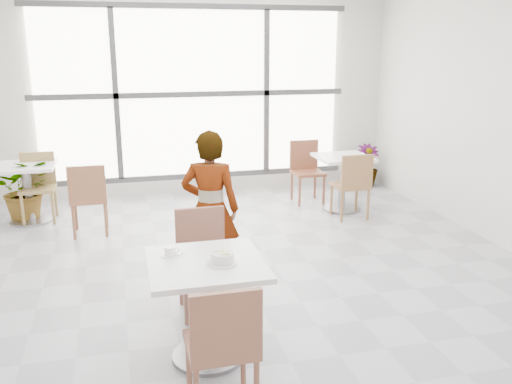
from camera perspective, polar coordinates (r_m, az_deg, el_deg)
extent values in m
plane|color=#9E9EA5|center=(5.21, -0.82, -9.83)|extent=(7.00, 7.00, 0.00)
plane|color=silver|center=(8.19, -6.64, 10.18)|extent=(6.00, 0.00, 6.00)
cube|color=white|center=(8.13, -6.58, 10.14)|extent=(4.40, 0.04, 2.40)
cube|color=#3F3F42|center=(8.10, -6.55, 10.13)|extent=(4.60, 0.05, 0.08)
cube|color=#3F3F42|center=(8.03, -14.46, 9.71)|extent=(0.08, 0.05, 2.40)
cube|color=#3F3F42|center=(8.32, 1.09, 10.35)|extent=(0.08, 0.05, 2.40)
cube|color=#3F3F42|center=(8.30, -6.30, 1.71)|extent=(4.60, 0.05, 0.08)
cube|color=#3F3F42|center=(8.09, -6.83, 18.76)|extent=(4.60, 0.05, 0.08)
cube|color=white|center=(3.82, -5.28, -7.51)|extent=(0.80, 0.80, 0.04)
cylinder|color=slate|center=(3.98, -5.15, -12.50)|extent=(0.10, 0.10, 0.71)
cylinder|color=slate|center=(4.15, -5.03, -16.66)|extent=(0.52, 0.52, 0.03)
cube|color=brown|center=(3.46, -3.71, -15.66)|extent=(0.42, 0.42, 0.04)
cube|color=brown|center=(3.18, -3.13, -13.82)|extent=(0.42, 0.04, 0.42)
cylinder|color=brown|center=(3.76, -1.36, -16.92)|extent=(0.04, 0.04, 0.41)
cylinder|color=brown|center=(3.71, -7.06, -17.53)|extent=(0.04, 0.04, 0.41)
cube|color=brown|center=(4.59, -5.45, -7.58)|extent=(0.42, 0.42, 0.04)
cube|color=brown|center=(4.69, -5.88, -4.10)|extent=(0.42, 0.04, 0.42)
cylinder|color=brown|center=(4.50, -7.32, -11.27)|extent=(0.04, 0.04, 0.41)
cylinder|color=brown|center=(4.83, -7.86, -9.40)|extent=(0.04, 0.04, 0.41)
cylinder|color=brown|center=(4.55, -2.74, -10.85)|extent=(0.04, 0.04, 0.41)
cylinder|color=brown|center=(4.87, -3.60, -9.04)|extent=(0.04, 0.04, 0.41)
cylinder|color=silver|center=(3.76, -3.55, -7.42)|extent=(0.21, 0.21, 0.01)
cylinder|color=silver|center=(3.75, -3.56, -6.84)|extent=(0.16, 0.16, 0.07)
torus|color=silver|center=(3.74, -3.57, -6.40)|extent=(0.16, 0.16, 0.01)
cylinder|color=tan|center=(3.75, -3.56, -6.87)|extent=(0.14, 0.14, 0.05)
cylinder|color=#F3E19D|center=(3.75, -3.43, -6.37)|extent=(0.03, 0.03, 0.02)
cylinder|color=beige|center=(3.75, -2.96, -6.34)|extent=(0.03, 0.03, 0.02)
cylinder|color=beige|center=(3.76, -4.22, -6.25)|extent=(0.03, 0.03, 0.01)
cylinder|color=beige|center=(3.77, -2.98, -6.19)|extent=(0.03, 0.03, 0.02)
cylinder|color=#F2E59C|center=(3.71, -3.73, -6.54)|extent=(0.03, 0.03, 0.02)
cylinder|color=#F8EBA0|center=(3.78, -3.59, -6.19)|extent=(0.03, 0.03, 0.01)
cylinder|color=#F2E59C|center=(3.70, -3.37, -6.55)|extent=(0.03, 0.03, 0.02)
cylinder|color=#ECE798|center=(3.75, -3.57, -6.21)|extent=(0.03, 0.03, 0.02)
cylinder|color=#F0E29B|center=(3.73, -3.35, -6.40)|extent=(0.03, 0.03, 0.02)
cylinder|color=beige|center=(3.74, -3.47, -6.43)|extent=(0.03, 0.03, 0.02)
cylinder|color=beige|center=(3.71, -2.99, -6.49)|extent=(0.03, 0.03, 0.02)
cylinder|color=beige|center=(3.76, -3.19, -6.31)|extent=(0.03, 0.03, 0.01)
cylinder|color=white|center=(3.94, -8.98, -6.55)|extent=(0.13, 0.13, 0.01)
cylinder|color=white|center=(3.93, -9.00, -6.09)|extent=(0.08, 0.08, 0.06)
torus|color=white|center=(3.93, -8.37, -6.04)|extent=(0.05, 0.01, 0.05)
cylinder|color=black|center=(3.92, -9.01, -5.76)|extent=(0.07, 0.07, 0.00)
cube|color=silver|center=(3.93, -8.22, -6.50)|extent=(0.09, 0.05, 0.00)
sphere|color=silver|center=(3.94, -7.74, -6.37)|extent=(0.02, 0.02, 0.02)
imported|color=black|center=(5.04, -4.80, -1.79)|extent=(0.62, 0.51, 1.47)
cube|color=white|center=(7.40, -22.98, 2.50)|extent=(0.70, 0.70, 0.04)
cylinder|color=gray|center=(7.48, -22.69, -0.30)|extent=(0.10, 0.10, 0.71)
cylinder|color=gray|center=(7.57, -22.43, -2.78)|extent=(0.52, 0.52, 0.03)
cube|color=white|center=(7.44, 9.13, 3.59)|extent=(0.70, 0.70, 0.04)
cylinder|color=gray|center=(7.52, 9.01, 0.79)|extent=(0.10, 0.10, 0.71)
cylinder|color=gray|center=(7.61, 8.91, -1.69)|extent=(0.52, 0.52, 0.03)
cube|color=brown|center=(6.76, -17.07, -0.69)|extent=(0.42, 0.42, 0.04)
cube|color=brown|center=(6.52, -17.30, 0.81)|extent=(0.42, 0.04, 0.42)
cylinder|color=brown|center=(6.99, -15.40, -1.98)|extent=(0.04, 0.04, 0.41)
cylinder|color=brown|center=(6.64, -15.44, -2.87)|extent=(0.04, 0.04, 0.41)
cylinder|color=brown|center=(7.01, -18.34, -2.16)|extent=(0.04, 0.04, 0.41)
cylinder|color=brown|center=(6.66, -18.53, -3.06)|extent=(0.04, 0.04, 0.41)
cube|color=olive|center=(7.44, -21.86, 0.30)|extent=(0.42, 0.42, 0.04)
cube|color=olive|center=(7.57, -21.86, 2.34)|extent=(0.42, 0.04, 0.42)
cylinder|color=olive|center=(7.35, -23.25, -1.84)|extent=(0.04, 0.04, 0.41)
cylinder|color=olive|center=(7.69, -22.86, -1.07)|extent=(0.04, 0.04, 0.41)
cylinder|color=olive|center=(7.30, -20.47, -1.67)|extent=(0.04, 0.04, 0.41)
cylinder|color=olive|center=(7.65, -20.20, -0.91)|extent=(0.04, 0.04, 0.41)
cube|color=olive|center=(7.18, 9.82, 0.67)|extent=(0.42, 0.42, 0.04)
cube|color=olive|center=(6.95, 10.54, 2.12)|extent=(0.42, 0.04, 0.42)
cylinder|color=olive|center=(7.46, 10.46, -0.58)|extent=(0.04, 0.04, 0.41)
cylinder|color=olive|center=(7.15, 11.64, -1.34)|extent=(0.04, 0.04, 0.41)
cylinder|color=olive|center=(7.32, 7.89, -0.78)|extent=(0.04, 0.04, 0.41)
cylinder|color=olive|center=(7.01, 8.99, -1.56)|extent=(0.04, 0.04, 0.41)
cube|color=brown|center=(7.81, 5.45, 2.00)|extent=(0.42, 0.42, 0.04)
cube|color=brown|center=(7.93, 5.03, 3.93)|extent=(0.42, 0.04, 0.42)
cylinder|color=brown|center=(7.64, 4.58, -0.01)|extent=(0.04, 0.04, 0.41)
cylinder|color=brown|center=(7.97, 3.76, 0.65)|extent=(0.04, 0.04, 0.41)
cylinder|color=brown|center=(7.76, 7.10, 0.16)|extent=(0.04, 0.04, 0.41)
cylinder|color=brown|center=(8.08, 6.19, 0.80)|extent=(0.04, 0.04, 0.41)
imported|color=#447534|center=(7.60, -22.97, 0.29)|extent=(0.75, 0.66, 0.81)
imported|color=#447437|center=(8.86, 11.46, 2.73)|extent=(0.43, 0.43, 0.67)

